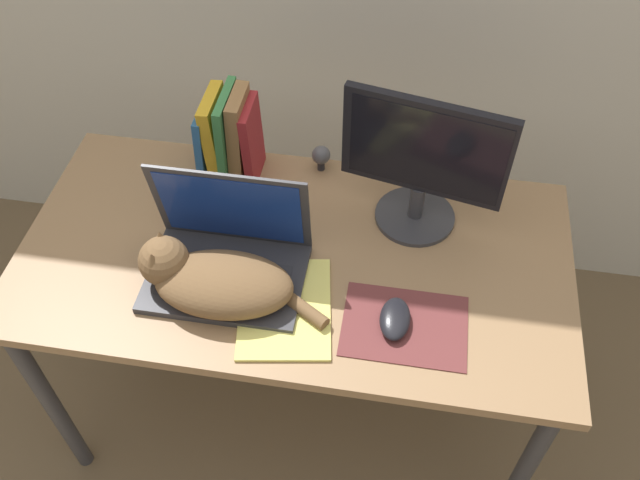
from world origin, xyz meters
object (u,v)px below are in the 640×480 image
object	(u,v)px
book_row	(229,137)
notepad	(285,308)
cat	(213,280)
external_monitor	(423,162)
computer_mouse	(395,319)
laptop	(227,257)
webcam	(321,156)

from	to	relation	value
book_row	notepad	distance (m)	0.49
cat	external_monitor	bearing A→B (deg)	36.05
computer_mouse	laptop	bearing A→B (deg)	167.55
cat	webcam	size ratio (longest dim) A/B	5.93
external_monitor	computer_mouse	size ratio (longest dim) A/B	3.39
laptop	external_monitor	bearing A→B (deg)	29.77
cat	webcam	distance (m)	0.49
laptop	external_monitor	xyz separation A→B (m)	(0.42, 0.24, 0.14)
external_monitor	computer_mouse	xyz separation A→B (m)	(-0.02, -0.33, -0.17)
laptop	cat	distance (m)	0.08
laptop	cat	bearing A→B (deg)	-100.41
cat	notepad	distance (m)	0.17
external_monitor	computer_mouse	world-z (taller)	external_monitor
computer_mouse	webcam	distance (m)	0.53
cat	external_monitor	xyz separation A→B (m)	(0.43, 0.32, 0.13)
laptop	notepad	xyz separation A→B (m)	(0.15, -0.09, -0.05)
notepad	webcam	distance (m)	0.47
computer_mouse	notepad	size ratio (longest dim) A/B	0.37
notepad	cat	bearing A→B (deg)	175.72
external_monitor	notepad	size ratio (longest dim) A/B	1.27
laptop	cat	xyz separation A→B (m)	(-0.01, -0.08, 0.01)
book_row	notepad	xyz separation A→B (m)	(0.23, -0.42, -0.11)
laptop	cat	world-z (taller)	laptop
computer_mouse	notepad	world-z (taller)	computer_mouse
cat	webcam	world-z (taller)	cat
computer_mouse	book_row	world-z (taller)	book_row
cat	laptop	bearing A→B (deg)	79.59
cat	book_row	world-z (taller)	book_row
computer_mouse	webcam	size ratio (longest dim) A/B	1.53
laptop	computer_mouse	xyz separation A→B (m)	(0.40, -0.09, -0.03)
cat	external_monitor	world-z (taller)	external_monitor
book_row	notepad	world-z (taller)	book_row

